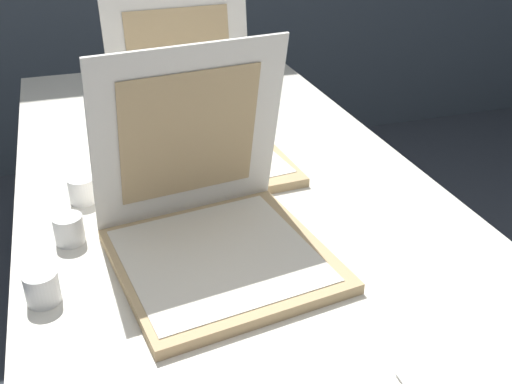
# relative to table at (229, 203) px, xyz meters

# --- Properties ---
(table) EXTENTS (0.97, 2.04, 0.75)m
(table) POSITION_rel_table_xyz_m (0.00, 0.00, 0.00)
(table) COLOR silver
(table) RESTS_ON ground
(pizza_box_front) EXTENTS (0.43, 0.44, 0.40)m
(pizza_box_front) POSITION_rel_table_xyz_m (-0.10, -0.27, 0.10)
(pizza_box_front) COLOR tan
(pizza_box_front) RESTS_ON table
(pizza_box_middle) EXTENTS (0.41, 0.46, 0.41)m
(pizza_box_middle) POSITION_rel_table_xyz_m (-0.02, 0.16, 0.10)
(pizza_box_middle) COLOR tan
(pizza_box_middle) RESTS_ON table
(cup_white_mid) EXTENTS (0.06, 0.06, 0.06)m
(cup_white_mid) POSITION_rel_table_xyz_m (-0.33, 0.03, 0.08)
(cup_white_mid) COLOR white
(cup_white_mid) RESTS_ON table
(cup_white_near_left) EXTENTS (0.06, 0.06, 0.06)m
(cup_white_near_left) POSITION_rel_table_xyz_m (-0.42, -0.31, 0.08)
(cup_white_near_left) COLOR white
(cup_white_near_left) RESTS_ON table
(cup_white_near_center) EXTENTS (0.06, 0.06, 0.06)m
(cup_white_near_center) POSITION_rel_table_xyz_m (-0.37, -0.13, 0.08)
(cup_white_near_center) COLOR white
(cup_white_near_center) RESTS_ON table
(cup_white_far) EXTENTS (0.06, 0.06, 0.06)m
(cup_white_far) POSITION_rel_table_xyz_m (-0.27, 0.36, 0.08)
(cup_white_far) COLOR white
(cup_white_far) RESTS_ON table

